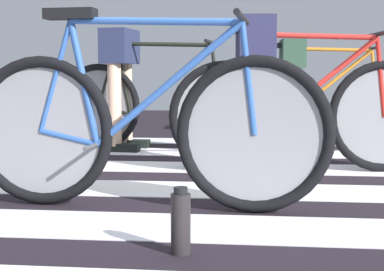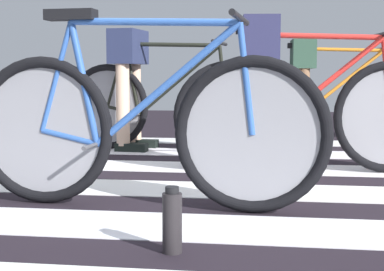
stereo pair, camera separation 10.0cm
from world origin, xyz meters
name	(u,v)px [view 1 (the left image)]	position (x,y,z in m)	size (l,w,h in m)	color
ground	(201,197)	(0.00, 0.00, 0.01)	(18.00, 14.00, 0.02)	black
crosswalk_markings	(203,206)	(0.04, -0.26, 0.02)	(5.44, 5.78, 0.00)	white
bicycle_1_of_4	(143,127)	(-0.24, -0.33, 0.41)	(1.74, 0.52, 0.93)	black
bicycle_2_of_4	(304,112)	(0.59, 0.79, 0.41)	(1.73, 0.52, 0.93)	black
cyclist_2_of_4	(255,72)	(0.28, 0.76, 0.66)	(0.35, 0.43, 0.99)	beige
bicycle_3_of_4	(157,104)	(-0.52, 1.72, 0.41)	(1.73, 0.52, 0.93)	black
cyclist_3_of_4	(121,72)	(-0.83, 1.76, 0.66)	(0.35, 0.43, 0.99)	beige
bicycle_4_of_4	(324,99)	(0.95, 2.89, 0.41)	(1.74, 0.52, 0.93)	black
cyclist_4_of_4	(293,74)	(0.64, 2.87, 0.65)	(0.33, 0.42, 0.97)	brown
water_bottle	(181,222)	(0.02, -1.00, 0.13)	(0.07, 0.07, 0.24)	#272427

